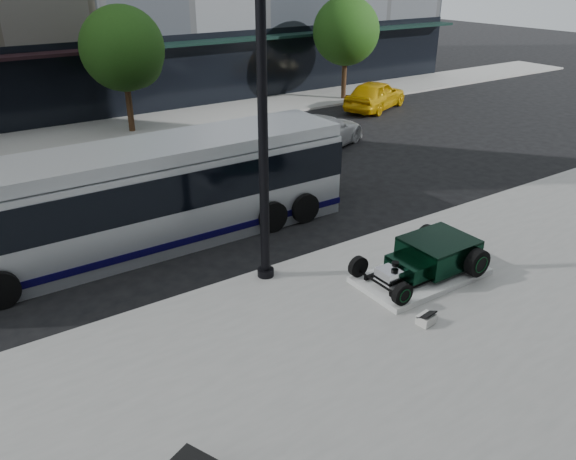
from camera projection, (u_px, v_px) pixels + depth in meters
ground at (251, 237)px, 16.81m from camera, size 120.00×120.00×0.00m
sidewalk_far at (106, 130)px, 27.28m from camera, size 70.00×4.00×0.12m
street_trees at (125, 52)px, 25.57m from camera, size 29.80×3.80×5.70m
display_plinth at (421, 275)px, 14.35m from camera, size 3.40×1.80×0.15m
hot_rod at (432, 255)px, 14.30m from camera, size 3.22×2.00×0.81m
info_plaque at (426, 319)px, 12.52m from camera, size 0.44×0.35×0.31m
lamppost at (263, 142)px, 12.96m from camera, size 0.42×0.42×7.73m
transit_bus at (146, 196)px, 15.83m from camera, size 12.12×2.88×2.92m
white_sedan at (321, 132)px, 24.54m from camera, size 5.53×3.94×1.49m
yellow_taxi at (375, 95)px, 31.08m from camera, size 5.12×3.60×1.62m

